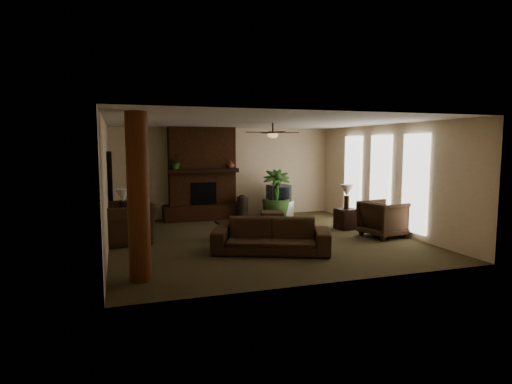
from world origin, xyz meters
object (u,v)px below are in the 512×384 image
object	(u,v)px
log_column	(138,198)
armchair_right	(384,217)
floor_vase	(242,206)
side_table_left	(124,227)
tv_stand	(278,209)
floor_plant	(276,205)
coffee_table	(242,224)
sofa	(271,230)
lamp_right	(347,192)
side_table_right	(346,219)
ottoman	(272,219)
lamp_left	(123,197)
armchair_left	(128,216)

from	to	relation	value
log_column	armchair_right	distance (m)	6.22
log_column	floor_vase	xyz separation A→B (m)	(3.26, 5.10, -0.97)
side_table_left	tv_stand	bearing A→B (deg)	19.50
side_table_left	floor_plant	bearing A→B (deg)	16.91
coffee_table	tv_stand	world-z (taller)	tv_stand
tv_stand	floor_vase	bearing A→B (deg)	165.10
sofa	lamp_right	distance (m)	3.41
armchair_right	floor_plant	bearing A→B (deg)	16.36
floor_plant	side_table_right	size ratio (longest dim) A/B	2.75
side_table_right	tv_stand	bearing A→B (deg)	113.81
log_column	armchair_right	size ratio (longest dim) A/B	2.83
coffee_table	sofa	bearing A→B (deg)	-81.97
coffee_table	side_table_right	size ratio (longest dim) A/B	2.18
floor_plant	lamp_right	bearing A→B (deg)	-57.85
sofa	floor_plant	xyz separation A→B (m)	(1.57, 3.84, -0.05)
ottoman	floor_vase	size ratio (longest dim) A/B	0.78
armchair_right	tv_stand	world-z (taller)	armchair_right
lamp_left	ottoman	bearing A→B (deg)	4.95
armchair_left	coffee_table	world-z (taller)	armchair_left
log_column	armchair_left	world-z (taller)	log_column
floor_vase	floor_plant	size ratio (longest dim) A/B	0.51
tv_stand	side_table_right	distance (m)	2.60
armchair_left	tv_stand	bearing A→B (deg)	106.14
coffee_table	floor_vase	world-z (taller)	floor_vase
floor_vase	side_table_right	size ratio (longest dim) A/B	1.40
log_column	ottoman	bearing A→B (deg)	45.87
tv_stand	lamp_right	bearing A→B (deg)	-85.77
sofa	floor_vase	bearing A→B (deg)	104.81
armchair_left	side_table_right	bearing A→B (deg)	78.81
tv_stand	lamp_right	world-z (taller)	lamp_right
side_table_left	lamp_left	world-z (taller)	lamp_left
coffee_table	floor_plant	distance (m)	2.96
coffee_table	lamp_right	xyz separation A→B (m)	(3.05, 0.35, 0.63)
floor_vase	side_table_left	size ratio (longest dim) A/B	1.40
coffee_table	floor_plant	bearing A→B (deg)	53.23
log_column	tv_stand	xyz separation A→B (m)	(4.49, 5.22, -1.15)
coffee_table	lamp_right	bearing A→B (deg)	6.49
ottoman	coffee_table	bearing A→B (deg)	-133.21
armchair_left	ottoman	distance (m)	4.00
coffee_table	floor_plant	xyz separation A→B (m)	(1.77, 2.37, 0.05)
log_column	floor_vase	bearing A→B (deg)	57.35
ottoman	lamp_right	distance (m)	2.19
armchair_right	side_table_right	bearing A→B (deg)	7.88
sofa	lamp_right	world-z (taller)	lamp_right
lamp_right	sofa	bearing A→B (deg)	-147.54
lamp_left	side_table_right	world-z (taller)	lamp_left
sofa	armchair_left	xyz separation A→B (m)	(-2.84, 2.06, 0.13)
ottoman	side_table_right	distance (m)	2.05
side_table_left	ottoman	bearing A→B (deg)	5.02
ottoman	floor_plant	bearing A→B (deg)	63.92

